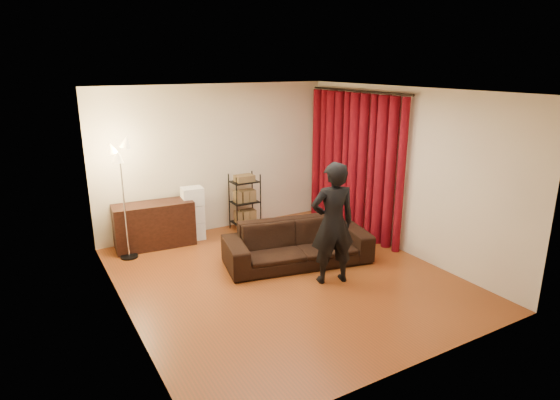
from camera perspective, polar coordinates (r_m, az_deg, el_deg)
floor at (r=7.03m, az=0.52°, el=-9.36°), size 5.00×5.00×0.00m
ceiling at (r=6.34m, az=0.59°, el=13.20°), size 5.00×5.00×0.00m
wall_back at (r=8.74m, az=-7.82°, el=5.01°), size 5.00×0.00×5.00m
wall_front at (r=4.69m, az=16.34°, el=-5.63°), size 5.00×0.00×5.00m
wall_left at (r=5.79m, az=-19.01°, el=-1.64°), size 0.00×5.00×5.00m
wall_right at (r=7.91m, az=14.77°, el=3.41°), size 0.00×5.00×5.00m
curtain_rod at (r=8.50m, az=9.48°, el=12.99°), size 0.04×2.65×0.04m
curtain at (r=8.66m, az=8.97°, el=4.35°), size 0.22×2.65×2.55m
sofa at (r=7.37m, az=2.16°, el=-5.29°), size 2.40×1.33×0.66m
person at (r=6.62m, az=6.44°, el=-2.85°), size 0.73×0.58×1.77m
media_cabinet at (r=8.29m, az=-15.07°, el=-2.95°), size 1.36×0.60×0.77m
storage_boxes at (r=8.45m, az=-10.59°, el=-1.61°), size 0.42×0.35×0.96m
wire_shelf at (r=8.81m, az=-4.31°, el=-0.24°), size 0.54×0.42×1.08m
floor_lamp at (r=7.76m, az=-18.49°, el=-0.24°), size 0.39×0.39×1.89m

